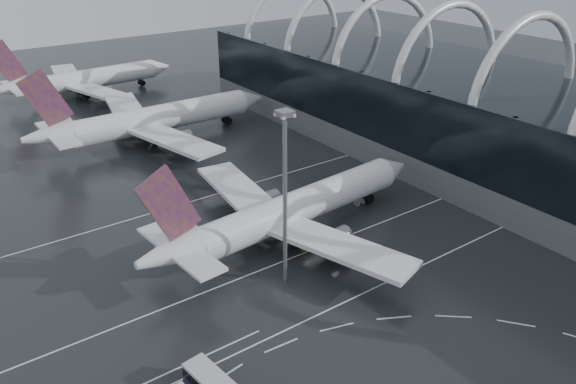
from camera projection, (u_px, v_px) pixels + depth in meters
ground at (317, 304)px, 80.85m from camera, size 420.00×420.00×0.00m
terminal at (482, 117)px, 122.87m from camera, size 42.00×160.00×34.90m
lane_marking_near at (326, 311)px, 79.39m from camera, size 120.00×0.25×0.01m
lane_marking_mid at (270, 266)px, 89.59m from camera, size 120.00×0.25×0.01m
lane_marking_far at (190, 202)px, 109.99m from camera, size 120.00×0.25×0.01m
bus_bay_line_north at (163, 375)px, 68.24m from camera, size 28.00×0.25×0.01m
airliner_main at (289, 212)px, 95.71m from camera, size 58.92×51.49×19.94m
airliner_gate_b at (152, 120)px, 137.63m from camera, size 62.12×56.14×21.66m
airliner_gate_c at (84, 80)px, 173.17m from camera, size 56.03×51.69×19.98m
floodlight_mast at (285, 179)px, 78.86m from camera, size 2.08×2.08×27.09m
gse_cart_belly_a at (299, 207)px, 106.86m from camera, size 2.16×1.28×1.18m
gse_cart_belly_b at (323, 188)px, 114.35m from camera, size 2.08×1.23×1.13m
gse_cart_belly_c at (307, 245)px, 94.40m from camera, size 1.99×1.18×1.09m
gse_cart_belly_d at (359, 202)px, 108.89m from camera, size 1.96×1.16×1.07m
gse_cart_belly_e at (300, 198)px, 110.24m from camera, size 2.29×1.35×1.25m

